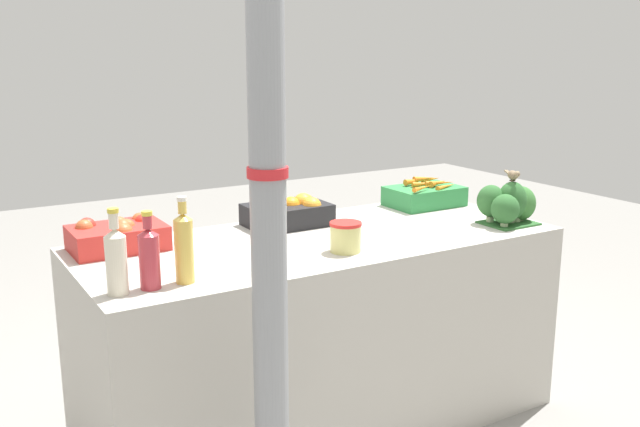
% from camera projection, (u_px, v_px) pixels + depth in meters
% --- Properties ---
extents(ground_plane, '(10.00, 10.00, 0.00)m').
position_uv_depth(ground_plane, '(320.00, 420.00, 3.06)').
color(ground_plane, gray).
extents(market_table, '(1.93, 0.81, 0.81)m').
position_uv_depth(market_table, '(320.00, 332.00, 2.97)').
color(market_table, '#B7B2A8').
rests_on(market_table, ground_plane).
extents(support_pole, '(0.12, 0.12, 2.23)m').
position_uv_depth(support_pole, '(268.00, 211.00, 1.99)').
color(support_pole, gray).
rests_on(support_pole, ground_plane).
extents(apple_crate, '(0.35, 0.24, 0.13)m').
position_uv_depth(apple_crate, '(118.00, 235.00, 2.70)').
color(apple_crate, red).
rests_on(apple_crate, market_table).
extents(orange_crate, '(0.35, 0.24, 0.13)m').
position_uv_depth(orange_crate, '(289.00, 212.00, 3.07)').
color(orange_crate, black).
rests_on(orange_crate, market_table).
extents(carrot_crate, '(0.35, 0.24, 0.13)m').
position_uv_depth(carrot_crate, '(425.00, 195.00, 3.44)').
color(carrot_crate, '#2D8442').
rests_on(carrot_crate, market_table).
extents(broccoli_pile, '(0.26, 0.21, 0.19)m').
position_uv_depth(broccoli_pile, '(510.00, 204.00, 3.08)').
color(broccoli_pile, '#2D602D').
rests_on(broccoli_pile, market_table).
extents(juice_bottle_cloudy, '(0.07, 0.07, 0.28)m').
position_uv_depth(juice_bottle_cloudy, '(116.00, 259.00, 2.20)').
color(juice_bottle_cloudy, beige).
rests_on(juice_bottle_cloudy, market_table).
extents(juice_bottle_ruby, '(0.07, 0.07, 0.25)m').
position_uv_depth(juice_bottle_ruby, '(149.00, 256.00, 2.25)').
color(juice_bottle_ruby, '#B2333D').
rests_on(juice_bottle_ruby, market_table).
extents(juice_bottle_golden, '(0.06, 0.06, 0.29)m').
position_uv_depth(juice_bottle_golden, '(184.00, 246.00, 2.31)').
color(juice_bottle_golden, gold).
rests_on(juice_bottle_golden, market_table).
extents(pickle_jar, '(0.12, 0.12, 0.11)m').
position_uv_depth(pickle_jar, '(346.00, 237.00, 2.67)').
color(pickle_jar, '#D1CC75').
rests_on(pickle_jar, market_table).
extents(sparrow_bird, '(0.06, 0.13, 0.05)m').
position_uv_depth(sparrow_bird, '(513.00, 175.00, 3.06)').
color(sparrow_bird, '#4C3D2D').
rests_on(sparrow_bird, broccoli_pile).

